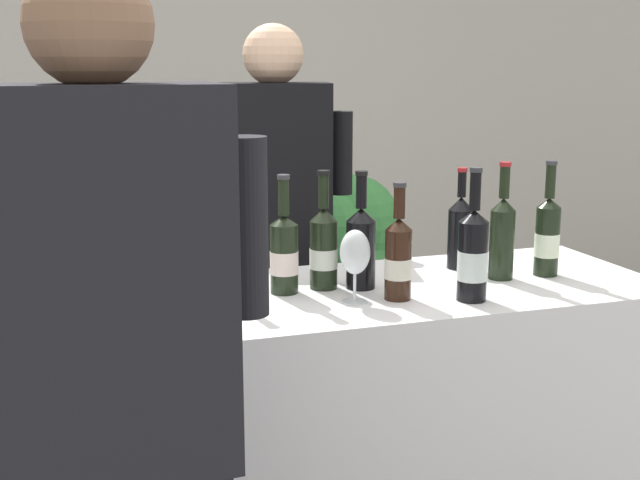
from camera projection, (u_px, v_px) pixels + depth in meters
name	position (u px, v px, depth m)	size (l,w,h in m)	color
wall_back	(176.00, 98.00, 4.59)	(8.00, 0.10, 2.80)	beige
counter	(323.00, 457.00, 2.37)	(1.95, 0.64, 0.97)	white
wine_bottle_0	(460.00, 230.00, 2.52)	(0.08, 0.08, 0.31)	black
wine_bottle_1	(220.00, 250.00, 2.23)	(0.08, 0.08, 0.34)	black
wine_bottle_2	(56.00, 257.00, 2.13)	(0.07, 0.07, 0.33)	black
wine_bottle_3	(324.00, 247.00, 2.30)	(0.08, 0.08, 0.33)	black
wine_bottle_4	(361.00, 245.00, 2.30)	(0.08, 0.08, 0.33)	black
wine_bottle_5	(502.00, 235.00, 2.39)	(0.07, 0.07, 0.34)	black
wine_bottle_6	(284.00, 253.00, 2.25)	(0.08, 0.08, 0.33)	black
wine_bottle_7	(547.00, 235.00, 2.44)	(0.07, 0.07, 0.34)	black
wine_bottle_8	(473.00, 255.00, 2.17)	(0.08, 0.08, 0.36)	black
wine_bottle_9	(21.00, 291.00, 1.85)	(0.09, 0.09, 0.34)	black
wine_bottle_10	(398.00, 257.00, 2.19)	(0.07, 0.07, 0.31)	black
wine_glass	(355.00, 255.00, 2.15)	(0.08, 0.08, 0.20)	silver
person_server	(276.00, 276.00, 2.96)	(0.53, 0.32, 1.72)	black
potted_shrub	(341.00, 267.00, 3.60)	(0.55, 0.54, 1.13)	brown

